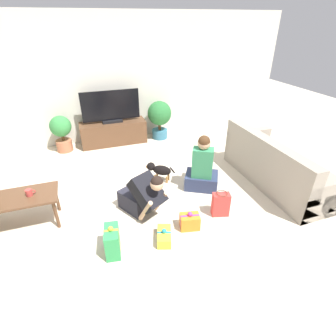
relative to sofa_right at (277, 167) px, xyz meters
The scene contains 16 objects.
ground_plane 2.42m from the sofa_right, behind, with size 16.00×16.00×0.00m, color beige.
wall_back 3.83m from the sofa_right, 130.44° to the left, with size 8.40×0.06×2.60m.
sofa_right is the anchor object (origin of this frame).
coffee_table 3.94m from the sofa_right, behind, with size 1.05×0.50×0.46m.
tv_console 3.43m from the sofa_right, 132.75° to the left, with size 1.40×0.45×0.49m.
tv 3.46m from the sofa_right, 132.75° to the left, with size 1.21×0.20×0.67m.
potted_plant_back_right 2.79m from the sofa_right, 117.36° to the left, with size 0.54×0.54×0.86m.
potted_plant_back_left 4.18m from the sofa_right, 143.85° to the left, with size 0.42×0.42×0.76m.
person_kneeling 2.33m from the sofa_right, behind, with size 0.63×0.80×0.75m.
person_sitting 1.29m from the sofa_right, 168.19° to the left, with size 0.65×0.62×0.94m.
dog 1.98m from the sofa_right, 158.97° to the left, with size 0.43×0.34×0.31m.
gift_box_a 1.91m from the sofa_right, 162.83° to the right, with size 0.28×0.23×0.26m.
gift_box_b 2.92m from the sofa_right, 167.04° to the right, with size 0.21×0.33×0.40m.
gift_box_c 2.32m from the sofa_right, 163.07° to the right, with size 0.26×0.35×0.19m.
gift_bag_a 1.38m from the sofa_right, 160.86° to the right, with size 0.26×0.19×0.37m.
mug 3.75m from the sofa_right, behind, with size 0.12×0.08×0.09m.
Camera 1 is at (-0.56, -3.16, 2.44)m, focal length 28.00 mm.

